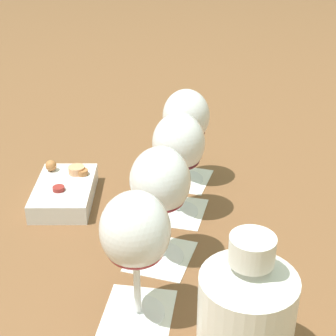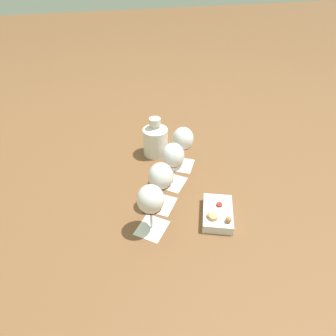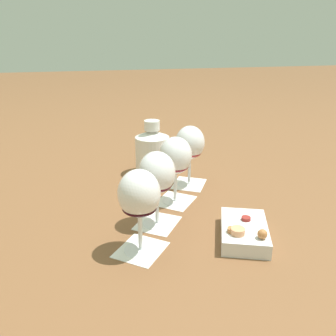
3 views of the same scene
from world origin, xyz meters
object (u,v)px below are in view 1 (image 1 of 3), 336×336
wine_glass_1 (160,186)px  wine_glass_3 (186,120)px  wine_glass_2 (179,147)px  snack_dish (65,191)px  wine_glass_0 (135,236)px  ceramic_vase (246,311)px

wine_glass_1 → wine_glass_3: bearing=-31.6°
wine_glass_2 → snack_dish: wine_glass_2 is taller
wine_glass_3 → wine_glass_2: bearing=150.9°
wine_glass_3 → snack_dish: bearing=87.9°
wine_glass_0 → ceramic_vase: 0.16m
wine_glass_3 → ceramic_vase: (-0.45, 0.12, -0.05)m
wine_glass_2 → wine_glass_3: 0.12m
wine_glass_3 → ceramic_vase: wine_glass_3 is taller
snack_dish → wine_glass_1: bearing=-155.2°
wine_glass_0 → snack_dish: wine_glass_0 is taller
wine_glass_0 → wine_glass_3: bearing=-32.6°
wine_glass_1 → wine_glass_0: bearing=145.6°
wine_glass_2 → wine_glass_3: bearing=-29.1°
wine_glass_1 → wine_glass_2: (0.11, -0.08, 0.00)m
wine_glass_3 → ceramic_vase: 0.47m
wine_glass_0 → wine_glass_2: (0.22, -0.15, 0.00)m
wine_glass_0 → snack_dish: bearing=5.4°
wine_glass_1 → wine_glass_3: (0.22, -0.13, 0.00)m
ceramic_vase → snack_dish: bearing=15.3°
wine_glass_2 → snack_dish: size_ratio=0.97×
snack_dish → wine_glass_0: bearing=-174.6°
wine_glass_0 → wine_glass_1: size_ratio=1.00×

